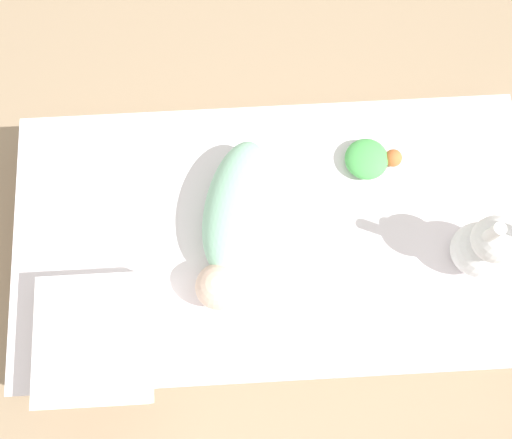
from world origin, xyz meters
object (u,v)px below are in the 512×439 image
(swaddled_baby, at_px, (234,219))
(turtle_plush, at_px, (370,159))
(bunny_plush, at_px, (485,246))
(pillow, at_px, (95,340))

(swaddled_baby, height_order, turtle_plush, swaddled_baby)
(bunny_plush, xyz_separation_m, turtle_plush, (-0.26, 0.30, -0.09))
(pillow, bearing_deg, bunny_plush, 9.90)
(swaddled_baby, bearing_deg, pillow, -36.55)
(pillow, xyz_separation_m, turtle_plush, (0.80, 0.49, -0.02))
(swaddled_baby, distance_m, turtle_plush, 0.45)
(pillow, relative_size, turtle_plush, 2.01)
(swaddled_baby, distance_m, bunny_plush, 0.69)
(pillow, height_order, turtle_plush, pillow)
(swaddled_baby, height_order, pillow, swaddled_baby)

